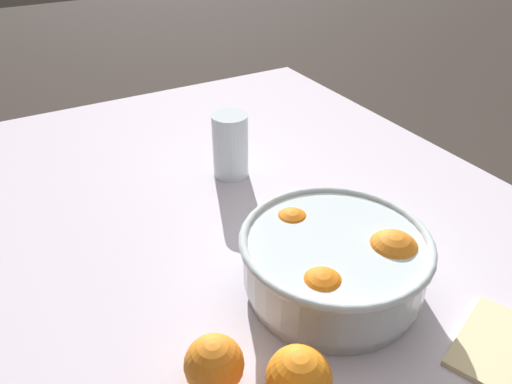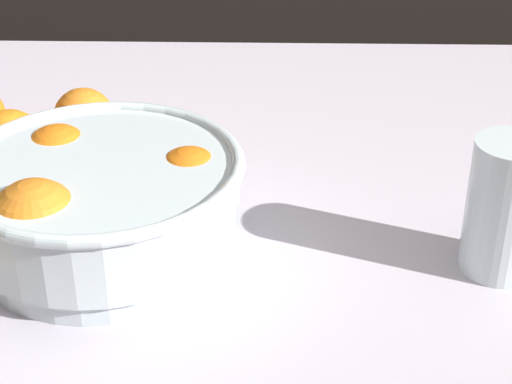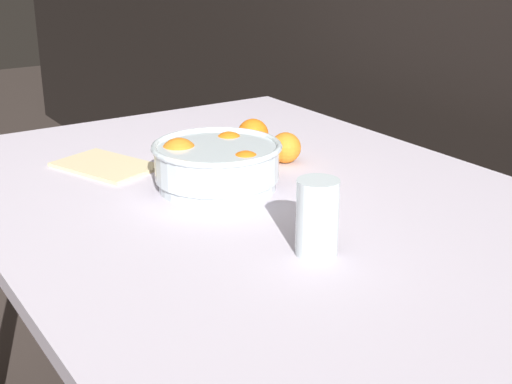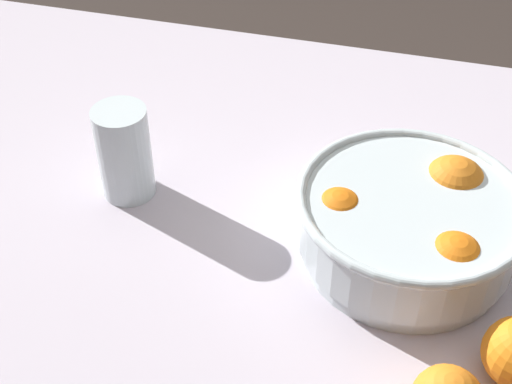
# 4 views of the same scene
# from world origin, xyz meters

# --- Properties ---
(dining_table) EXTENTS (1.48, 1.01, 0.78)m
(dining_table) POSITION_xyz_m (0.00, 0.00, 0.71)
(dining_table) COLOR silver
(dining_table) RESTS_ON ground_plane
(fruit_bowl) EXTENTS (0.26, 0.26, 0.10)m
(fruit_bowl) POSITION_xyz_m (-0.10, -0.04, 0.83)
(fruit_bowl) COLOR silver
(fruit_bowl) RESTS_ON dining_table
(juice_glass) EXTENTS (0.07, 0.07, 0.12)m
(juice_glass) POSITION_xyz_m (0.25, -0.07, 0.84)
(juice_glass) COLOR #F4A314
(juice_glass) RESTS_ON dining_table
(orange_loose_near_bowl) EXTENTS (0.07, 0.07, 0.07)m
(orange_loose_near_bowl) POSITION_xyz_m (-0.22, 0.10, 0.82)
(orange_loose_near_bowl) COLOR orange
(orange_loose_near_bowl) RESTS_ON dining_table
(orange_loose_front) EXTENTS (0.07, 0.07, 0.07)m
(orange_loose_front) POSITION_xyz_m (-0.28, 0.16, 0.82)
(orange_loose_front) COLOR orange
(orange_loose_front) RESTS_ON dining_table
(orange_loose_aside) EXTENTS (0.07, 0.07, 0.07)m
(orange_loose_aside) POSITION_xyz_m (-0.16, 0.17, 0.81)
(orange_loose_aside) COLOR orange
(orange_loose_aside) RESTS_ON dining_table
(napkin) EXTENTS (0.25, 0.21, 0.01)m
(napkin) POSITION_xyz_m (-0.35, -0.18, 0.78)
(napkin) COLOR beige
(napkin) RESTS_ON dining_table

